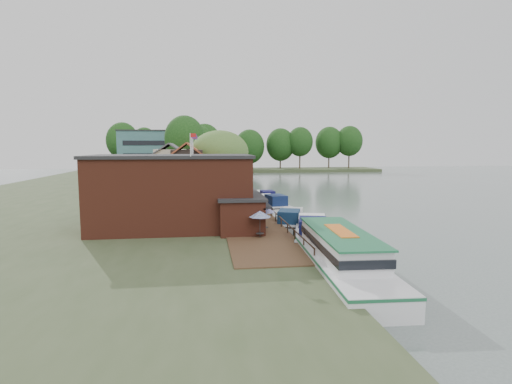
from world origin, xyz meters
name	(u,v)px	position (x,y,z in m)	size (l,w,h in m)	color
ground	(326,232)	(0.00, 0.00, 0.00)	(260.00, 260.00, 0.00)	#576562
land_bank	(110,193)	(-30.00, 35.00, 0.50)	(50.00, 140.00, 1.00)	#384728
quay_deck	(243,209)	(-8.00, 10.00, 1.05)	(6.00, 50.00, 0.10)	#47301E
quay_rail	(263,205)	(-5.30, 10.50, 1.50)	(0.20, 49.00, 1.00)	black
pub	(193,192)	(-14.00, -1.00, 4.65)	(20.00, 11.00, 7.30)	maroon
hotel_block	(169,153)	(-22.00, 70.00, 7.15)	(25.40, 12.40, 12.30)	#38666B
cottage_a	(188,175)	(-15.00, 14.00, 5.25)	(8.60, 7.60, 8.50)	black
cottage_b	(171,170)	(-18.00, 24.00, 5.25)	(9.60, 8.60, 8.50)	beige
cottage_c	(197,167)	(-14.00, 33.00, 5.25)	(7.60, 7.60, 8.50)	black
willow	(220,166)	(-10.50, 19.00, 6.21)	(8.60, 8.60, 10.43)	#476B2D
umbrella_0	(260,224)	(-8.07, -6.40, 2.29)	(1.94, 1.94, 2.38)	navy
umbrella_1	(265,219)	(-7.27, -3.84, 2.29)	(2.01, 2.01, 2.38)	navy
umbrella_2	(253,215)	(-8.09, -1.59, 2.29)	(2.37, 2.37, 2.38)	#1B2198
umbrella_3	(257,210)	(-7.33, 1.11, 2.29)	(1.95, 1.95, 2.38)	#1B3A98
umbrella_4	(246,205)	(-8.02, 5.52, 2.29)	(2.11, 2.11, 2.38)	navy
umbrella_5	(252,202)	(-7.08, 7.17, 2.29)	(2.00, 2.00, 2.38)	navy
umbrella_6	(249,198)	(-7.05, 10.95, 2.29)	(2.00, 2.00, 2.38)	navy
cruiser_0	(312,229)	(-2.82, -4.52, 1.34)	(3.53, 10.89, 2.68)	white
cruiser_1	(291,218)	(-3.41, 2.15, 1.17)	(3.13, 9.69, 2.34)	silver
cruiser_2	(271,202)	(-3.58, 14.51, 1.24)	(3.30, 10.19, 2.48)	silver
cruiser_3	(265,196)	(-3.08, 22.65, 1.08)	(2.92, 9.04, 2.16)	white
tour_boat	(343,255)	(-3.50, -14.80, 1.64)	(4.22, 15.03, 3.28)	silver
swan	(317,257)	(-3.98, -10.16, 0.22)	(0.44, 0.44, 0.44)	white
bank_tree_0	(185,151)	(-16.52, 40.06, 8.06)	(7.90, 7.90, 14.12)	#143811
bank_tree_1	(199,154)	(-13.78, 50.93, 7.36)	(6.93, 6.93, 12.71)	#143811
bank_tree_2	(205,152)	(-12.54, 57.94, 7.77)	(8.15, 8.15, 13.53)	#143811
bank_tree_3	(207,150)	(-11.82, 78.51, 7.87)	(7.78, 7.78, 13.75)	#143811
bank_tree_4	(185,153)	(-18.48, 85.96, 6.90)	(6.05, 6.05, 11.79)	#143811
bank_tree_5	(210,153)	(-10.64, 94.44, 6.98)	(8.97, 8.97, 11.97)	#143811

